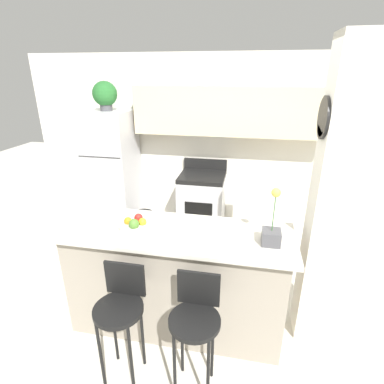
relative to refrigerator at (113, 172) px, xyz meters
The scene contains 12 objects.
ground_plane 2.48m from the refrigerator, 51.98° to the right, with size 14.00×14.00×0.00m, color beige.
wall_back 1.68m from the refrigerator, 12.39° to the left, with size 5.60×0.38×2.55m.
pillar_right 3.18m from the refrigerator, 31.10° to the right, with size 0.38×0.32×2.55m.
counter_bar 2.34m from the refrigerator, 51.98° to the right, with size 2.02×0.68×1.03m.
refrigerator is the anchor object (origin of this frame).
stove_range 1.43m from the refrigerator, ahead, with size 0.65×0.61×1.07m.
bar_stool_left 2.64m from the refrigerator, 64.38° to the right, with size 0.37×0.37×0.97m.
bar_stool_right 2.93m from the refrigerator, 54.27° to the right, with size 0.37×0.37×0.97m.
potted_plant_on_fridge 1.11m from the refrigerator, 114.87° to the left, with size 0.33×0.33×0.39m.
orchid_vase 2.91m from the refrigerator, 40.25° to the right, with size 0.14×0.14×0.47m.
fruit_bowl 2.15m from the refrigerator, 59.58° to the right, with size 0.29×0.29×0.12m.
trash_bin 0.92m from the refrigerator, 25.12° to the right, with size 0.28×0.28×0.38m.
Camera 1 is at (0.58, -2.17, 2.29)m, focal length 28.00 mm.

